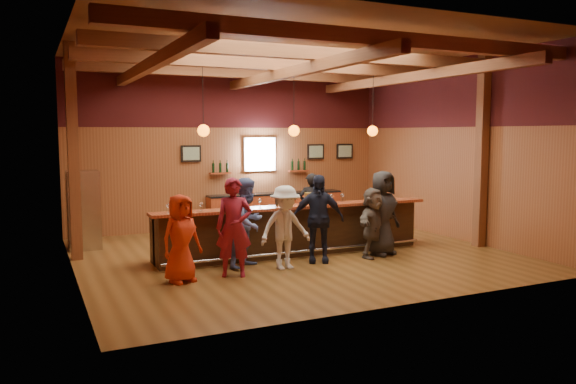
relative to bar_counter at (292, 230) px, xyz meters
name	(u,v)px	position (x,y,z in m)	size (l,w,h in m)	color
room	(293,107)	(-0.02, -0.09, 2.69)	(9.04, 9.00, 4.52)	brown
bar_counter	(292,230)	(0.00, 0.00, 0.00)	(6.30, 1.07, 1.11)	black
back_bar_cabinet	(276,209)	(1.18, 3.57, -0.05)	(4.00, 0.52, 0.95)	maroon
window	(260,154)	(0.78, 3.80, 1.53)	(0.95, 0.09, 0.95)	silver
framed_pictures	(287,152)	(1.65, 3.79, 1.58)	(5.35, 0.05, 0.45)	black
wine_shelves	(261,169)	(0.78, 3.73, 1.10)	(3.00, 0.18, 0.30)	maroon
pendant_lights	(294,130)	(-0.02, -0.15, 2.19)	(4.24, 0.24, 1.37)	black
stainless_fridge	(84,210)	(-4.12, 2.45, 0.38)	(0.70, 0.70, 1.80)	silver
customer_orange	(181,238)	(-2.82, -1.36, 0.27)	(0.77, 0.50, 1.58)	red
customer_redvest	(234,227)	(-1.82, -1.37, 0.40)	(0.67, 0.44, 1.84)	maroon
customer_denim	(248,223)	(-1.34, -0.80, 0.37)	(0.87, 0.67, 1.78)	#4E5F9C
customer_white	(285,228)	(-0.74, -1.28, 0.30)	(1.06, 0.61, 1.64)	beige
customer_navy	(318,219)	(0.12, -1.00, 0.38)	(1.06, 0.44, 1.81)	black
customer_brown	(373,223)	(1.40, -1.10, 0.23)	(1.39, 0.44, 1.50)	#544B43
customer_dark	(382,213)	(1.73, -0.98, 0.40)	(0.90, 0.59, 1.84)	black
bartender	(311,207)	(1.05, 1.08, 0.32)	(0.61, 0.40, 1.68)	black
ice_bucket	(309,198)	(0.34, -0.19, 0.71)	(0.22, 0.22, 0.24)	brown
bottle_a	(315,198)	(0.47, -0.22, 0.71)	(0.07, 0.07, 0.31)	black
bottle_b	(322,196)	(0.61, -0.26, 0.74)	(0.08, 0.08, 0.39)	black
glass_a	(168,206)	(-2.78, -0.28, 0.72)	(0.08, 0.08, 0.18)	silver
glass_b	(201,205)	(-2.14, -0.33, 0.71)	(0.08, 0.08, 0.17)	silver
glass_c	(229,203)	(-1.54, -0.27, 0.71)	(0.07, 0.07, 0.17)	silver
glass_d	(260,201)	(-0.92, -0.42, 0.73)	(0.09, 0.09, 0.19)	silver
glass_e	(277,201)	(-0.51, -0.33, 0.71)	(0.08, 0.08, 0.17)	silver
glass_f	(331,197)	(0.81, -0.33, 0.73)	(0.09, 0.09, 0.20)	silver
glass_g	(342,196)	(1.16, -0.22, 0.73)	(0.09, 0.09, 0.20)	silver
glass_h	(382,195)	(2.11, -0.37, 0.72)	(0.09, 0.09, 0.19)	silver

